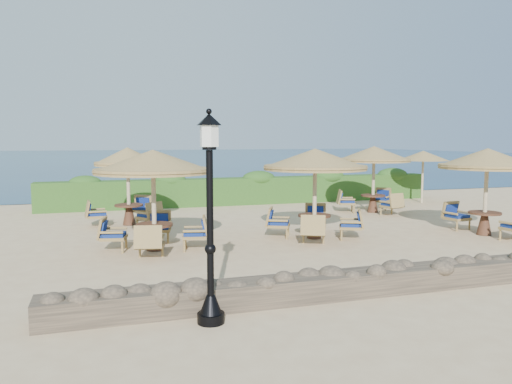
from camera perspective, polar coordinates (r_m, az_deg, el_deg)
name	(u,v)px	position (r m, az deg, el deg)	size (l,w,h in m)	color
ground	(313,232)	(16.00, 6.53, -4.52)	(120.00, 120.00, 0.00)	#D0B283
sea	(140,157)	(84.65, -13.17, 3.87)	(160.00, 160.00, 0.00)	#0B2848
hedge	(248,191)	(22.61, -0.89, 0.14)	(18.00, 0.90, 1.20)	#234917
stone_wall	(440,275)	(10.73, 20.30, -8.90)	(15.00, 0.65, 0.44)	brown
lamp_post	(210,227)	(7.85, -5.27, -3.99)	(0.44, 0.44, 3.31)	black
extra_parasol	(423,156)	(24.20, 18.57, 3.94)	(2.30, 2.30, 2.41)	#C3B08A
cafe_set_0	(153,179)	(13.25, -11.65, 1.45)	(3.07, 3.07, 2.65)	#C3B08A
cafe_set_1	(315,175)	(14.70, 6.75, 1.96)	(3.06, 3.06, 2.65)	#C3B08A
cafe_set_2	(487,169)	(16.65, 24.88, 2.39)	(2.87, 2.87, 2.65)	#C3B08A
cafe_set_3	(128,174)	(17.48, -14.42, 2.00)	(2.54, 2.77, 2.65)	#C3B08A
cafe_set_4	(374,164)	(20.44, 13.31, 3.09)	(2.88, 2.88, 2.65)	#C3B08A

